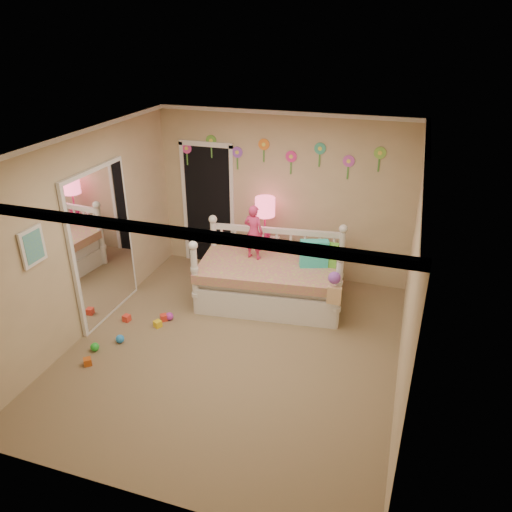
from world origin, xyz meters
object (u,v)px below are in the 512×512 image
(daybed, at_px, (271,268))
(table_lamp, at_px, (265,212))
(nightstand, at_px, (265,258))
(child, at_px, (254,232))

(daybed, relative_size, table_lamp, 3.07)
(daybed, bearing_deg, nightstand, 106.51)
(nightstand, bearing_deg, child, -87.86)
(child, distance_m, table_lamp, 0.60)
(nightstand, distance_m, table_lamp, 0.79)
(child, distance_m, nightstand, 0.91)
(child, bearing_deg, daybed, 165.23)
(child, xyz_separation_m, nightstand, (-0.01, 0.59, -0.69))
(daybed, height_order, nightstand, daybed)
(child, bearing_deg, nightstand, -79.89)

